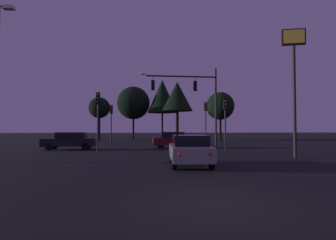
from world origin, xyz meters
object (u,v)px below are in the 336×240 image
car_crossing_right (173,140)px  traffic_light_corner_left (225,114)px  traffic_light_median (111,117)px  store_sign_illuminated (294,65)px  tree_right_cluster (162,96)px  car_crossing_left (70,141)px  traffic_light_far_side (98,110)px  tree_center_horizon (99,108)px  traffic_light_corner_right (206,115)px  car_nearside_lane (190,150)px  traffic_signal_mast_arm (194,94)px  tree_left_far (133,103)px  tree_lot_edge (177,97)px  tree_behind_sign (220,106)px

car_crossing_right → traffic_light_corner_left: bearing=-42.5°
traffic_light_median → store_sign_illuminated: bearing=-44.2°
car_crossing_right → tree_right_cluster: tree_right_cluster is taller
traffic_light_corner_left → car_crossing_left: size_ratio=0.94×
traffic_light_far_side → tree_center_horizon: 23.22m
traffic_light_corner_right → traffic_light_corner_left: bearing=-88.8°
traffic_light_median → tree_right_cluster: 18.74m
car_nearside_lane → store_sign_illuminated: 9.08m
traffic_signal_mast_arm → tree_left_far: (-6.16, 23.42, 1.37)m
tree_right_cluster → traffic_light_corner_right: bearing=-79.1°
store_sign_illuminated → tree_lot_edge: (-4.36, 22.25, 0.58)m
traffic_light_far_side → tree_center_horizon: bearing=98.4°
store_sign_illuminated → traffic_light_median: bearing=135.8°
traffic_light_corner_right → tree_lot_edge: (-1.70, 10.08, 3.14)m
car_crossing_left → tree_behind_sign: 20.90m
tree_behind_sign → tree_lot_edge: tree_lot_edge is taller
car_crossing_right → tree_center_horizon: (-9.75, 18.43, 4.33)m
car_crossing_left → tree_right_cluster: 23.94m
tree_lot_edge → store_sign_illuminated: bearing=-78.9°
traffic_light_corner_left → tree_behind_sign: size_ratio=0.63×
car_nearside_lane → tree_behind_sign: tree_behind_sign is taller
tree_left_far → tree_right_cluster: size_ratio=0.91×
traffic_light_corner_left → tree_right_cluster: (-3.43, 23.31, 4.25)m
traffic_signal_mast_arm → tree_center_horizon: 23.01m
traffic_signal_mast_arm → tree_behind_sign: (5.98, 11.83, -0.03)m
car_crossing_left → car_crossing_right: 9.30m
traffic_light_corner_right → car_crossing_left: size_ratio=1.02×
traffic_light_corner_left → car_crossing_left: bearing=169.6°
traffic_signal_mast_arm → car_nearside_lane: 11.61m
traffic_light_median → tree_right_cluster: (6.64, 17.00, 4.26)m
traffic_light_corner_right → car_crossing_right: size_ratio=1.16×
traffic_light_median → car_crossing_right: bearing=-23.8°
traffic_light_median → traffic_light_far_side: bearing=-91.7°
traffic_light_corner_left → traffic_light_far_side: size_ratio=0.93×
car_crossing_right → tree_behind_sign: bearing=53.2°
car_crossing_left → tree_center_horizon: (-0.52, 19.62, 4.33)m
traffic_signal_mast_arm → traffic_light_corner_right: bearing=63.6°
car_crossing_right → tree_behind_sign: 13.54m
traffic_light_far_side → tree_right_cluster: size_ratio=0.46×
traffic_signal_mast_arm → car_nearside_lane: (-2.39, -10.58, -4.15)m
store_sign_illuminated → tree_behind_sign: size_ratio=1.19×
traffic_light_corner_left → tree_center_horizon: (-13.68, 22.04, 2.09)m
store_sign_illuminated → tree_center_horizon: 32.33m
tree_center_horizon → tree_lot_edge: size_ratio=0.80×
traffic_signal_mast_arm → tree_behind_sign: traffic_signal_mast_arm is taller
tree_center_horizon → tree_lot_edge: (11.85, -5.71, 1.29)m
car_nearside_lane → store_sign_illuminated: size_ratio=0.51×
traffic_light_corner_left → store_sign_illuminated: bearing=-66.8°
traffic_signal_mast_arm → tree_center_horizon: (-11.49, 19.94, 0.18)m
traffic_light_corner_left → traffic_light_median: size_ratio=1.00×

